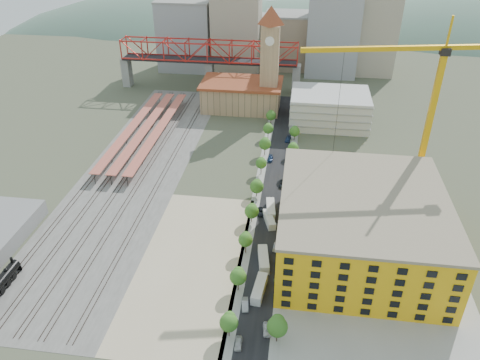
# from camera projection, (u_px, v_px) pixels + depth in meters

# --- Properties ---
(ground) EXTENTS (400.00, 400.00, 0.00)m
(ground) POSITION_uv_depth(u_px,v_px,m) (224.00, 202.00, 156.17)
(ground) COLOR #474C38
(ground) RESTS_ON ground
(ballast_strip) EXTENTS (36.00, 165.00, 0.06)m
(ballast_strip) POSITION_uv_depth(u_px,v_px,m) (137.00, 169.00, 175.20)
(ballast_strip) COLOR #605E59
(ballast_strip) RESTS_ON ground
(dirt_lot) EXTENTS (28.00, 67.00, 0.06)m
(dirt_lot) POSITION_uv_depth(u_px,v_px,m) (191.00, 263.00, 129.91)
(dirt_lot) COLOR tan
(dirt_lot) RESTS_ON ground
(street_asphalt) EXTENTS (12.00, 170.00, 0.06)m
(street_asphalt) POSITION_uv_depth(u_px,v_px,m) (275.00, 182.00, 167.01)
(street_asphalt) COLOR black
(street_asphalt) RESTS_ON ground
(sidewalk_west) EXTENTS (3.00, 170.00, 0.04)m
(sidewalk_west) POSITION_uv_depth(u_px,v_px,m) (260.00, 181.00, 167.66)
(sidewalk_west) COLOR gray
(sidewalk_west) RESTS_ON ground
(sidewalk_east) EXTENTS (3.00, 170.00, 0.04)m
(sidewalk_east) POSITION_uv_depth(u_px,v_px,m) (290.00, 183.00, 166.37)
(sidewalk_east) COLOR gray
(sidewalk_east) RESTS_ON ground
(construction_pad) EXTENTS (50.00, 90.00, 0.06)m
(construction_pad) POSITION_uv_depth(u_px,v_px,m) (367.00, 252.00, 133.94)
(construction_pad) COLOR gray
(construction_pad) RESTS_ON ground
(rail_tracks) EXTENTS (26.56, 160.00, 0.18)m
(rail_tracks) POSITION_uv_depth(u_px,v_px,m) (132.00, 168.00, 175.35)
(rail_tracks) COLOR #382B23
(rail_tracks) RESTS_ON ground
(platform_canopies) EXTENTS (16.00, 80.00, 4.12)m
(platform_canopies) POSITION_uv_depth(u_px,v_px,m) (145.00, 128.00, 197.06)
(platform_canopies) COLOR #C75F4C
(platform_canopies) RESTS_ON ground
(station_hall) EXTENTS (38.00, 24.00, 13.10)m
(station_hall) POSITION_uv_depth(u_px,v_px,m) (242.00, 95.00, 222.85)
(station_hall) COLOR tan
(station_hall) RESTS_ON ground
(clock_tower) EXTENTS (12.00, 12.00, 52.00)m
(clock_tower) POSITION_uv_depth(u_px,v_px,m) (270.00, 51.00, 208.25)
(clock_tower) COLOR tan
(clock_tower) RESTS_ON ground
(parking_garage) EXTENTS (34.00, 26.00, 14.00)m
(parking_garage) POSITION_uv_depth(u_px,v_px,m) (329.00, 108.00, 207.71)
(parking_garage) COLOR silver
(parking_garage) RESTS_ON ground
(truss_bridge) EXTENTS (94.00, 9.60, 25.60)m
(truss_bridge) POSITION_uv_depth(u_px,v_px,m) (209.00, 54.00, 238.39)
(truss_bridge) COLOR gray
(truss_bridge) RESTS_ON ground
(construction_building) EXTENTS (44.60, 50.60, 18.80)m
(construction_building) POSITION_uv_depth(u_px,v_px,m) (361.00, 225.00, 129.44)
(construction_building) COLOR yellow
(construction_building) RESTS_ON ground
(street_trees) EXTENTS (15.40, 124.40, 8.00)m
(street_trees) POSITION_uv_depth(u_px,v_px,m) (273.00, 197.00, 158.54)
(street_trees) COLOR #2E681F
(street_trees) RESTS_ON ground
(skyline) EXTENTS (133.00, 46.00, 60.00)m
(skyline) POSITION_uv_depth(u_px,v_px,m) (278.00, 31.00, 264.21)
(skyline) COLOR #9EA0A3
(skyline) RESTS_ON ground
(distant_hills) EXTENTS (647.00, 264.00, 227.00)m
(distant_hills) POSITION_uv_depth(u_px,v_px,m) (325.00, 118.00, 412.49)
(distant_hills) COLOR #4C6B59
(distant_hills) RESTS_ON ground
(tower_crane) EXTENTS (55.21, 13.20, 59.75)m
(tower_crane) POSITION_uv_depth(u_px,v_px,m) (423.00, 96.00, 138.35)
(tower_crane) COLOR #ECAA0F
(tower_crane) RESTS_ON ground
(site_trailer_a) EXTENTS (3.60, 10.02, 2.68)m
(site_trailer_a) POSITION_uv_depth(u_px,v_px,m) (259.00, 289.00, 119.52)
(site_trailer_a) COLOR silver
(site_trailer_a) RESTS_ON ground
(site_trailer_b) EXTENTS (4.14, 10.17, 2.70)m
(site_trailer_b) POSITION_uv_depth(u_px,v_px,m) (263.00, 259.00, 129.25)
(site_trailer_b) COLOR silver
(site_trailer_b) RESTS_ON ground
(site_trailer_c) EXTENTS (4.83, 8.96, 2.38)m
(site_trailer_c) POSITION_uv_depth(u_px,v_px,m) (269.00, 220.00, 145.52)
(site_trailer_c) COLOR silver
(site_trailer_c) RESTS_ON ground
(site_trailer_d) EXTENTS (3.74, 10.00, 2.67)m
(site_trailer_d) POSITION_uv_depth(u_px,v_px,m) (271.00, 209.00, 150.24)
(site_trailer_d) COLOR silver
(site_trailer_d) RESTS_ON ground
(car_0) EXTENTS (1.83, 4.16, 1.39)m
(car_0) POSITION_uv_depth(u_px,v_px,m) (238.00, 343.00, 105.65)
(car_0) COLOR #BDBDBD
(car_0) RESTS_ON ground
(car_1) EXTENTS (2.24, 4.77, 1.51)m
(car_1) POSITION_uv_depth(u_px,v_px,m) (245.00, 304.00, 115.71)
(car_1) COLOR #9A999F
(car_1) RESTS_ON ground
(car_2) EXTENTS (2.85, 4.98, 1.31)m
(car_2) POSITION_uv_depth(u_px,v_px,m) (261.00, 212.00, 150.05)
(car_2) COLOR black
(car_2) RESTS_ON ground
(car_3) EXTENTS (1.93, 4.75, 1.38)m
(car_3) POSITION_uv_depth(u_px,v_px,m) (270.00, 159.00, 180.60)
(car_3) COLOR navy
(car_3) RESTS_ON ground
(car_4) EXTENTS (2.23, 4.49, 1.47)m
(car_4) POSITION_uv_depth(u_px,v_px,m) (267.00, 329.00, 109.02)
(car_4) COLOR silver
(car_4) RESTS_ON ground
(car_5) EXTENTS (1.75, 4.13, 1.33)m
(car_5) POSITION_uv_depth(u_px,v_px,m) (276.00, 247.00, 134.84)
(car_5) COLOR gray
(car_5) RESTS_ON ground
(car_6) EXTENTS (2.60, 5.15, 1.40)m
(car_6) POSITION_uv_depth(u_px,v_px,m) (283.00, 184.00, 164.46)
(car_6) COLOR black
(car_6) RESTS_ON ground
(car_7) EXTENTS (2.74, 5.40, 1.50)m
(car_7) POSITION_uv_depth(u_px,v_px,m) (288.00, 139.00, 195.09)
(car_7) COLOR navy
(car_7) RESTS_ON ground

